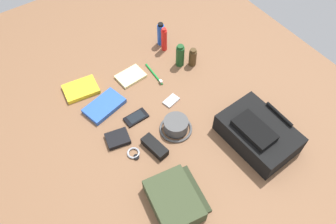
{
  "coord_description": "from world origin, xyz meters",
  "views": [
    {
      "loc": [
        0.81,
        -0.56,
        1.39
      ],
      "look_at": [
        0.0,
        0.0,
        0.04
      ],
      "focal_mm": 35.53,
      "sensor_mm": 36.0,
      "label": 1
    }
  ],
  "objects_px": {
    "toothbrush": "(155,75)",
    "wallet": "(118,139)",
    "cologne_bottle": "(193,57)",
    "paperback_novel": "(81,89)",
    "deodorant_spray": "(161,34)",
    "bucket_hat": "(176,126)",
    "sunglasses_case": "(155,147)",
    "sunscreen_spray": "(164,40)",
    "shampoo_bottle": "(180,56)",
    "toiletry_pouch": "(175,200)",
    "cell_phone": "(136,117)",
    "media_player": "(171,101)",
    "notepad": "(131,76)",
    "wristwatch": "(134,154)",
    "travel_guidebook": "(104,106)",
    "backpack": "(258,133)"
  },
  "relations": [
    {
      "from": "travel_guidebook",
      "to": "media_player",
      "type": "bearing_deg",
      "value": 62.06
    },
    {
      "from": "bucket_hat",
      "to": "sunglasses_case",
      "type": "relative_size",
      "value": 1.17
    },
    {
      "from": "toiletry_pouch",
      "to": "toothbrush",
      "type": "relative_size",
      "value": 1.51
    },
    {
      "from": "cologne_bottle",
      "to": "wristwatch",
      "type": "height_order",
      "value": "cologne_bottle"
    },
    {
      "from": "backpack",
      "to": "toothbrush",
      "type": "bearing_deg",
      "value": -164.46
    },
    {
      "from": "bucket_hat",
      "to": "shampoo_bottle",
      "type": "distance_m",
      "value": 0.45
    },
    {
      "from": "sunglasses_case",
      "to": "notepad",
      "type": "bearing_deg",
      "value": 153.65
    },
    {
      "from": "toiletry_pouch",
      "to": "shampoo_bottle",
      "type": "distance_m",
      "value": 0.83
    },
    {
      "from": "paperback_novel",
      "to": "wallet",
      "type": "relative_size",
      "value": 1.76
    },
    {
      "from": "sunscreen_spray",
      "to": "notepad",
      "type": "distance_m",
      "value": 0.3
    },
    {
      "from": "wristwatch",
      "to": "travel_guidebook",
      "type": "bearing_deg",
      "value": 177.04
    },
    {
      "from": "media_player",
      "to": "wallet",
      "type": "height_order",
      "value": "wallet"
    },
    {
      "from": "wallet",
      "to": "sunglasses_case",
      "type": "xyz_separation_m",
      "value": [
        0.14,
        0.12,
        0.01
      ]
    },
    {
      "from": "bucket_hat",
      "to": "cologne_bottle",
      "type": "xyz_separation_m",
      "value": [
        -0.31,
        0.34,
        0.02
      ]
    },
    {
      "from": "cologne_bottle",
      "to": "paperback_novel",
      "type": "relative_size",
      "value": 0.58
    },
    {
      "from": "cologne_bottle",
      "to": "media_player",
      "type": "bearing_deg",
      "value": -58.69
    },
    {
      "from": "wallet",
      "to": "deodorant_spray",
      "type": "bearing_deg",
      "value": 141.42
    },
    {
      "from": "deodorant_spray",
      "to": "toothbrush",
      "type": "xyz_separation_m",
      "value": [
        0.2,
        -0.18,
        -0.06
      ]
    },
    {
      "from": "bucket_hat",
      "to": "cell_phone",
      "type": "relative_size",
      "value": 1.34
    },
    {
      "from": "toothbrush",
      "to": "wallet",
      "type": "relative_size",
      "value": 1.63
    },
    {
      "from": "notepad",
      "to": "cologne_bottle",
      "type": "bearing_deg",
      "value": 67.44
    },
    {
      "from": "sunscreen_spray",
      "to": "wallet",
      "type": "height_order",
      "value": "sunscreen_spray"
    },
    {
      "from": "travel_guidebook",
      "to": "sunglasses_case",
      "type": "relative_size",
      "value": 1.63
    },
    {
      "from": "bucket_hat",
      "to": "notepad",
      "type": "xyz_separation_m",
      "value": [
        -0.43,
        -0.01,
        -0.02
      ]
    },
    {
      "from": "media_player",
      "to": "wallet",
      "type": "bearing_deg",
      "value": -82.11
    },
    {
      "from": "bucket_hat",
      "to": "paperback_novel",
      "type": "distance_m",
      "value": 0.57
    },
    {
      "from": "cologne_bottle",
      "to": "travel_guidebook",
      "type": "bearing_deg",
      "value": -90.79
    },
    {
      "from": "toiletry_pouch",
      "to": "deodorant_spray",
      "type": "bearing_deg",
      "value": 149.54
    },
    {
      "from": "cell_phone",
      "to": "wristwatch",
      "type": "distance_m",
      "value": 0.21
    },
    {
      "from": "media_player",
      "to": "sunglasses_case",
      "type": "xyz_separation_m",
      "value": [
        0.19,
        -0.23,
        0.01
      ]
    },
    {
      "from": "notepad",
      "to": "media_player",
      "type": "bearing_deg",
      "value": 13.67
    },
    {
      "from": "cell_phone",
      "to": "wallet",
      "type": "distance_m",
      "value": 0.15
    },
    {
      "from": "paperback_novel",
      "to": "cell_phone",
      "type": "relative_size",
      "value": 1.59
    },
    {
      "from": "media_player",
      "to": "cologne_bottle",
      "type": "bearing_deg",
      "value": 121.31
    },
    {
      "from": "backpack",
      "to": "deodorant_spray",
      "type": "xyz_separation_m",
      "value": [
        -0.83,
        0.0,
        0.01
      ]
    },
    {
      "from": "paperback_novel",
      "to": "wallet",
      "type": "xyz_separation_m",
      "value": [
        0.39,
        0.01,
        0.0
      ]
    },
    {
      "from": "bucket_hat",
      "to": "notepad",
      "type": "distance_m",
      "value": 0.43
    },
    {
      "from": "sunglasses_case",
      "to": "wallet",
      "type": "bearing_deg",
      "value": -149.2
    },
    {
      "from": "bucket_hat",
      "to": "travel_guidebook",
      "type": "relative_size",
      "value": 0.72
    },
    {
      "from": "sunscreen_spray",
      "to": "travel_guidebook",
      "type": "bearing_deg",
      "value": -69.71
    },
    {
      "from": "media_player",
      "to": "wristwatch",
      "type": "distance_m",
      "value": 0.36
    },
    {
      "from": "cologne_bottle",
      "to": "toothbrush",
      "type": "height_order",
      "value": "cologne_bottle"
    },
    {
      "from": "paperback_novel",
      "to": "wristwatch",
      "type": "xyz_separation_m",
      "value": [
        0.5,
        0.03,
        -0.0
      ]
    },
    {
      "from": "travel_guidebook",
      "to": "paperback_novel",
      "type": "bearing_deg",
      "value": -163.89
    },
    {
      "from": "shampoo_bottle",
      "to": "cologne_bottle",
      "type": "xyz_separation_m",
      "value": [
        0.04,
        0.06,
        -0.01
      ]
    },
    {
      "from": "toiletry_pouch",
      "to": "cell_phone",
      "type": "relative_size",
      "value": 2.23
    },
    {
      "from": "wallet",
      "to": "sunscreen_spray",
      "type": "bearing_deg",
      "value": 138.55
    },
    {
      "from": "backpack",
      "to": "deodorant_spray",
      "type": "bearing_deg",
      "value": 179.89
    },
    {
      "from": "bucket_hat",
      "to": "cell_phone",
      "type": "xyz_separation_m",
      "value": [
        -0.17,
        -0.13,
        -0.02
      ]
    },
    {
      "from": "cologne_bottle",
      "to": "wallet",
      "type": "height_order",
      "value": "cologne_bottle"
    }
  ]
}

